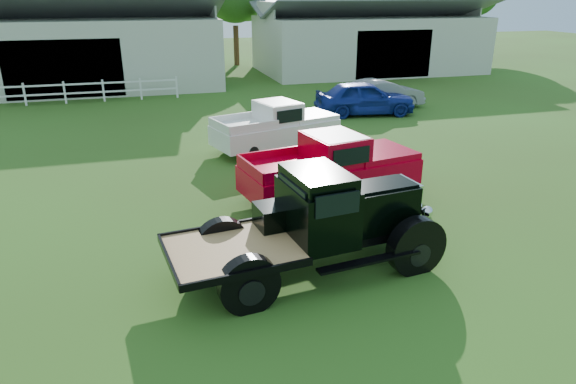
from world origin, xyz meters
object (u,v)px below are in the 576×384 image
object	(u,v)px
red_pickup	(331,167)
white_pickup	(276,127)
misc_car_grey	(381,94)
vintage_flatbed	(312,223)
misc_car_blue	(365,98)

from	to	relation	value
red_pickup	white_pickup	bearing A→B (deg)	82.46
white_pickup	misc_car_grey	size ratio (longest dim) A/B	1.10
red_pickup	white_pickup	world-z (taller)	red_pickup
white_pickup	vintage_flatbed	bearing A→B (deg)	-116.03
white_pickup	misc_car_blue	xyz separation A→B (m)	(5.79, 4.70, -0.09)
red_pickup	misc_car_blue	world-z (taller)	red_pickup
vintage_flatbed	misc_car_blue	xyz separation A→B (m)	(7.44, 13.86, -0.32)
red_pickup	misc_car_grey	world-z (taller)	red_pickup
white_pickup	misc_car_blue	size ratio (longest dim) A/B	1.03
misc_car_grey	white_pickup	bearing A→B (deg)	122.10
misc_car_blue	misc_car_grey	xyz separation A→B (m)	(1.43, 1.07, -0.08)
white_pickup	misc_car_grey	world-z (taller)	white_pickup
red_pickup	misc_car_blue	size ratio (longest dim) A/B	1.10
vintage_flatbed	white_pickup	world-z (taller)	vintage_flatbed
white_pickup	misc_car_grey	distance (m)	9.25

